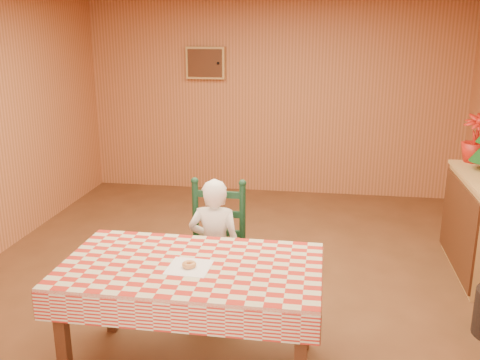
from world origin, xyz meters
name	(u,v)px	position (x,y,z in m)	size (l,w,h in m)	color
ground	(236,291)	(0.00, 0.00, 0.00)	(6.00, 6.00, 0.00)	brown
cabin_walls	(246,73)	(0.00, 0.53, 1.83)	(5.10, 6.05, 2.65)	#C57747
dining_table	(191,276)	(-0.10, -1.13, 0.69)	(1.66, 0.96, 0.77)	#522A15
ladder_chair	(216,253)	(-0.10, -0.34, 0.50)	(0.44, 0.40, 1.08)	#10311C
seated_child	(215,249)	(-0.10, -0.40, 0.56)	(0.41, 0.27, 1.12)	white
napkin	(189,267)	(-0.10, -1.18, 0.77)	(0.26, 0.26, 0.00)	white
donut	(189,265)	(-0.10, -1.18, 0.79)	(0.09, 0.09, 0.03)	#D58E4C
flower_arrangement	(476,138)	(2.16, 1.27, 1.17)	(0.27, 0.27, 0.48)	#B31A10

